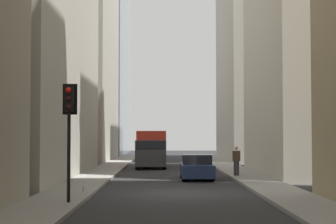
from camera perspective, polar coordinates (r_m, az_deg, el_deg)
name	(u,v)px	position (r m, az deg, el deg)	size (l,w,h in m)	color
ground_plane	(175,193)	(23.84, 0.71, -8.46)	(135.00, 135.00, 0.00)	#262628
sidewalk_right	(71,191)	(24.16, -10.14, -8.17)	(90.00, 2.20, 0.14)	gray
sidewalk_left	(278,191)	(24.34, 11.47, -8.12)	(90.00, 2.20, 0.14)	gray
building_left_far	(273,29)	(56.70, 10.91, 8.50)	(15.60, 10.00, 26.50)	#B7B2A5
delivery_truck	(152,149)	(42.38, -1.73, -3.87)	(6.46, 2.25, 2.84)	red
sedan_navy	(197,168)	(31.13, 3.01, -5.83)	(4.30, 1.78, 1.42)	navy
traffic_light_foreground	(69,115)	(19.51, -10.32, -0.28)	(0.43, 0.52, 4.18)	black
pedestrian	(236,160)	(32.31, 7.17, -4.97)	(0.26, 0.44, 1.71)	#33333D
discarded_bottle	(83,189)	(23.07, -8.87, -8.01)	(0.07, 0.07, 0.27)	#999EA3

